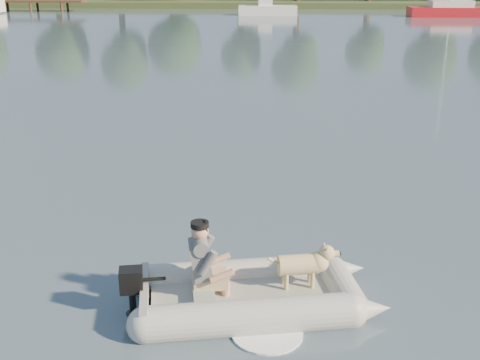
# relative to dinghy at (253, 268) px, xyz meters

# --- Properties ---
(water) EXTENTS (160.00, 160.00, 0.00)m
(water) POSITION_rel_dinghy_xyz_m (-0.73, 0.42, -0.55)
(water) COLOR slate
(water) RESTS_ON ground
(shore_bank) EXTENTS (160.00, 12.00, 0.70)m
(shore_bank) POSITION_rel_dinghy_xyz_m (-0.73, 62.42, -0.30)
(shore_bank) COLOR #47512D
(shore_bank) RESTS_ON water
(dinghy) EXTENTS (4.90, 3.84, 1.30)m
(dinghy) POSITION_rel_dinghy_xyz_m (0.00, 0.00, 0.00)
(dinghy) COLOR #A2A29D
(dinghy) RESTS_ON water
(man) EXTENTS (0.77, 0.69, 1.01)m
(man) POSITION_rel_dinghy_xyz_m (-0.65, -0.07, 0.18)
(man) COLOR slate
(man) RESTS_ON dinghy
(dog) EXTENTS (0.91, 0.46, 0.58)m
(dog) POSITION_rel_dinghy_xyz_m (0.59, 0.15, -0.07)
(dog) COLOR tan
(dog) RESTS_ON dinghy
(outboard_motor) EXTENTS (0.43, 0.34, 0.74)m
(outboard_motor) POSITION_rel_dinghy_xyz_m (-1.53, -0.27, -0.26)
(outboard_motor) COLOR black
(outboard_motor) RESTS_ON dinghy
(motorboat) EXTENTS (5.41, 2.18, 2.27)m
(motorboat) POSITION_rel_dinghy_xyz_m (-0.10, 48.73, 0.48)
(motorboat) COLOR white
(motorboat) RESTS_ON water
(sailboat) EXTENTS (8.07, 2.43, 11.09)m
(sailboat) POSITION_rel_dinghy_xyz_m (16.14, 47.89, -0.06)
(sailboat) COLOR red
(sailboat) RESTS_ON water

